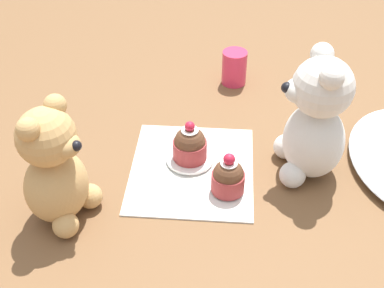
{
  "coord_description": "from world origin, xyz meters",
  "views": [
    {
      "loc": [
        0.67,
        0.05,
        0.6
      ],
      "look_at": [
        0.0,
        0.0,
        0.06
      ],
      "focal_mm": 50.0,
      "sensor_mm": 36.0,
      "label": 1
    }
  ],
  "objects_px": {
    "teddy_bear_cream": "(315,121)",
    "juice_glass": "(234,67)",
    "teddy_bear_tan": "(55,169)",
    "saucer_plate": "(190,158)",
    "cupcake_near_tan_bear": "(190,145)",
    "cupcake_near_cream_bear": "(228,177)"
  },
  "relations": [
    {
      "from": "teddy_bear_cream",
      "to": "saucer_plate",
      "type": "distance_m",
      "value": 0.22
    },
    {
      "from": "cupcake_near_cream_bear",
      "to": "juice_glass",
      "type": "bearing_deg",
      "value": 179.24
    },
    {
      "from": "teddy_bear_tan",
      "to": "cupcake_near_tan_bear",
      "type": "relative_size",
      "value": 2.67
    },
    {
      "from": "cupcake_near_tan_bear",
      "to": "saucer_plate",
      "type": "bearing_deg",
      "value": 90.0
    },
    {
      "from": "teddy_bear_tan",
      "to": "saucer_plate",
      "type": "height_order",
      "value": "teddy_bear_tan"
    },
    {
      "from": "cupcake_near_cream_bear",
      "to": "teddy_bear_tan",
      "type": "bearing_deg",
      "value": -74.9
    },
    {
      "from": "saucer_plate",
      "to": "juice_glass",
      "type": "distance_m",
      "value": 0.27
    },
    {
      "from": "teddy_bear_cream",
      "to": "juice_glass",
      "type": "relative_size",
      "value": 3.09
    },
    {
      "from": "teddy_bear_tan",
      "to": "cupcake_near_tan_bear",
      "type": "height_order",
      "value": "teddy_bear_tan"
    },
    {
      "from": "teddy_bear_tan",
      "to": "juice_glass",
      "type": "bearing_deg",
      "value": -13.09
    },
    {
      "from": "cupcake_near_tan_bear",
      "to": "juice_glass",
      "type": "height_order",
      "value": "cupcake_near_tan_bear"
    },
    {
      "from": "cupcake_near_tan_bear",
      "to": "juice_glass",
      "type": "distance_m",
      "value": 0.27
    },
    {
      "from": "teddy_bear_cream",
      "to": "teddy_bear_tan",
      "type": "height_order",
      "value": "teddy_bear_cream"
    },
    {
      "from": "cupcake_near_cream_bear",
      "to": "cupcake_near_tan_bear",
      "type": "height_order",
      "value": "cupcake_near_tan_bear"
    },
    {
      "from": "teddy_bear_tan",
      "to": "cupcake_near_cream_bear",
      "type": "distance_m",
      "value": 0.26
    },
    {
      "from": "juice_glass",
      "to": "cupcake_near_cream_bear",
      "type": "bearing_deg",
      "value": -0.76
    },
    {
      "from": "cupcake_near_tan_bear",
      "to": "juice_glass",
      "type": "relative_size",
      "value": 1.05
    },
    {
      "from": "saucer_plate",
      "to": "teddy_bear_tan",
      "type": "bearing_deg",
      "value": -53.3
    },
    {
      "from": "teddy_bear_tan",
      "to": "saucer_plate",
      "type": "xyz_separation_m",
      "value": [
        -0.14,
        0.18,
        -0.08
      ]
    },
    {
      "from": "teddy_bear_tan",
      "to": "juice_glass",
      "type": "height_order",
      "value": "teddy_bear_tan"
    },
    {
      "from": "teddy_bear_cream",
      "to": "cupcake_near_cream_bear",
      "type": "distance_m",
      "value": 0.16
    },
    {
      "from": "teddy_bear_tan",
      "to": "saucer_plate",
      "type": "distance_m",
      "value": 0.24
    }
  ]
}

